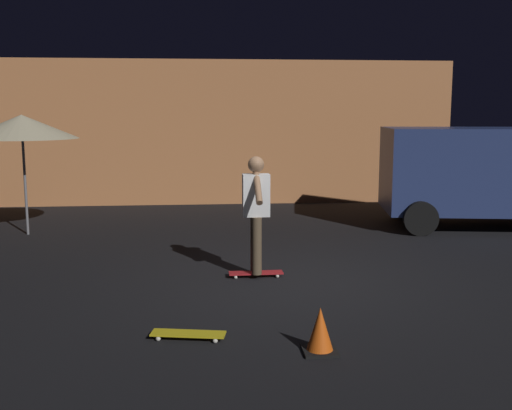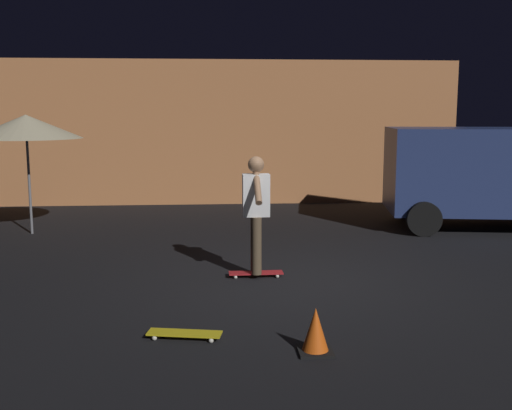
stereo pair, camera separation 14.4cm
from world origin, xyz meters
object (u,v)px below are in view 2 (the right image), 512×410
at_px(skateboard_ridden, 256,273).
at_px(skater, 256,206).
at_px(parked_van, 505,171).
at_px(traffic_cone, 315,332).
at_px(skateboard_spare, 184,334).
at_px(patio_umbrella, 26,127).

distance_m(skateboard_ridden, skater, 0.98).
xyz_separation_m(parked_van, skater, (-5.31, -3.38, -0.12)).
xyz_separation_m(parked_van, skateboard_ridden, (-5.31, -3.38, -1.11)).
distance_m(skateboard_ridden, traffic_cone, 2.85).
bearing_deg(skateboard_spare, patio_umbrella, 118.83).
bearing_deg(skateboard_spare, skateboard_ridden, 68.44).
bearing_deg(skater, parked_van, 32.51).
relative_size(skateboard_ridden, skater, 0.47).
bearing_deg(traffic_cone, parked_van, 51.52).
height_order(skateboard_ridden, skateboard_spare, same).
distance_m(patio_umbrella, skateboard_ridden, 5.75).
height_order(patio_umbrella, skateboard_spare, patio_umbrella).
xyz_separation_m(parked_van, traffic_cone, (-4.93, -6.21, -0.95)).
bearing_deg(skater, skateboard_ridden, 0.00).
bearing_deg(patio_umbrella, traffic_cone, -54.35).
height_order(skater, traffic_cone, skater).
relative_size(patio_umbrella, skateboard_spare, 2.86).
bearing_deg(traffic_cone, skateboard_spare, 160.21).
bearing_deg(patio_umbrella, skateboard_ridden, -39.94).
relative_size(parked_van, traffic_cone, 10.52).
distance_m(parked_van, skateboard_ridden, 6.39).
bearing_deg(traffic_cone, skater, 97.60).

